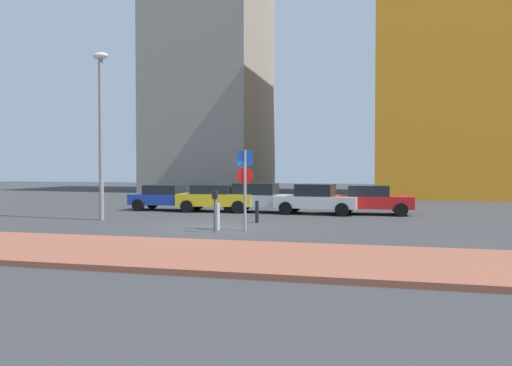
{
  "coord_description": "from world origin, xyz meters",
  "views": [
    {
      "loc": [
        6.06,
        -17.85,
        2.21
      ],
      "look_at": [
        0.6,
        3.88,
        1.6
      ],
      "focal_mm": 34.98,
      "sensor_mm": 36.0,
      "label": 1
    }
  ],
  "objects_px": {
    "parking_meter": "(215,206)",
    "street_lamp": "(101,122)",
    "traffic_bollard_near": "(218,217)",
    "parking_sign_post": "(245,180)",
    "parked_car_yellow": "(216,197)",
    "parked_car_silver": "(260,197)",
    "parked_car_red": "(371,199)",
    "traffic_bollard_mid": "(257,212)",
    "parked_car_blue": "(168,197)",
    "parked_car_white": "(317,199)"
  },
  "relations": [
    {
      "from": "parked_car_blue",
      "to": "parked_car_white",
      "type": "height_order",
      "value": "parked_car_white"
    },
    {
      "from": "traffic_bollard_mid",
      "to": "parked_car_silver",
      "type": "bearing_deg",
      "value": 102.06
    },
    {
      "from": "parked_car_yellow",
      "to": "parked_car_red",
      "type": "height_order",
      "value": "parked_car_red"
    },
    {
      "from": "parked_car_blue",
      "to": "parking_meter",
      "type": "xyz_separation_m",
      "value": [
        5.55,
        -8.38,
        0.23
      ]
    },
    {
      "from": "parked_car_white",
      "to": "parked_car_red",
      "type": "relative_size",
      "value": 1.04
    },
    {
      "from": "parking_meter",
      "to": "street_lamp",
      "type": "distance_m",
      "value": 7.48
    },
    {
      "from": "parked_car_red",
      "to": "parking_sign_post",
      "type": "height_order",
      "value": "parking_sign_post"
    },
    {
      "from": "parked_car_silver",
      "to": "parked_car_red",
      "type": "xyz_separation_m",
      "value": [
        5.55,
        0.07,
        -0.02
      ]
    },
    {
      "from": "parked_car_red",
      "to": "street_lamp",
      "type": "xyz_separation_m",
      "value": [
        -11.27,
        -5.73,
        3.5
      ]
    },
    {
      "from": "traffic_bollard_near",
      "to": "traffic_bollard_mid",
      "type": "bearing_deg",
      "value": 74.47
    },
    {
      "from": "parked_car_red",
      "to": "traffic_bollard_near",
      "type": "height_order",
      "value": "parked_car_red"
    },
    {
      "from": "parked_car_blue",
      "to": "parked_car_yellow",
      "type": "relative_size",
      "value": 1.0
    },
    {
      "from": "parked_car_silver",
      "to": "parked_car_red",
      "type": "relative_size",
      "value": 1.09
    },
    {
      "from": "parked_car_yellow",
      "to": "parked_car_white",
      "type": "distance_m",
      "value": 5.31
    },
    {
      "from": "parked_car_blue",
      "to": "traffic_bollard_mid",
      "type": "distance_m",
      "value": 7.95
    },
    {
      "from": "parked_car_yellow",
      "to": "parked_car_red",
      "type": "distance_m",
      "value": 7.91
    },
    {
      "from": "parked_car_yellow",
      "to": "parked_car_silver",
      "type": "bearing_deg",
      "value": 5.48
    },
    {
      "from": "parking_sign_post",
      "to": "traffic_bollard_near",
      "type": "height_order",
      "value": "parking_sign_post"
    },
    {
      "from": "traffic_bollard_mid",
      "to": "street_lamp",
      "type": "bearing_deg",
      "value": -174.25
    },
    {
      "from": "parking_meter",
      "to": "traffic_bollard_near",
      "type": "height_order",
      "value": "parking_meter"
    },
    {
      "from": "street_lamp",
      "to": "parked_car_white",
      "type": "bearing_deg",
      "value": 31.49
    },
    {
      "from": "parked_car_blue",
      "to": "traffic_bollard_mid",
      "type": "xyz_separation_m",
      "value": [
        6.22,
        -4.94,
        -0.26
      ]
    },
    {
      "from": "parked_car_red",
      "to": "parked_car_yellow",
      "type": "bearing_deg",
      "value": -177.86
    },
    {
      "from": "traffic_bollard_near",
      "to": "parked_car_yellow",
      "type": "bearing_deg",
      "value": 109.28
    },
    {
      "from": "parked_car_silver",
      "to": "parked_car_red",
      "type": "height_order",
      "value": "parked_car_silver"
    },
    {
      "from": "parking_meter",
      "to": "street_lamp",
      "type": "height_order",
      "value": "street_lamp"
    },
    {
      "from": "parked_car_yellow",
      "to": "parked_car_silver",
      "type": "xyz_separation_m",
      "value": [
        2.36,
        0.23,
        0.03
      ]
    },
    {
      "from": "parked_car_red",
      "to": "parked_car_blue",
      "type": "bearing_deg",
      "value": -179.46
    },
    {
      "from": "parked_car_blue",
      "to": "parking_meter",
      "type": "height_order",
      "value": "parking_meter"
    },
    {
      "from": "parked_car_blue",
      "to": "parked_car_white",
      "type": "distance_m",
      "value": 8.11
    },
    {
      "from": "parked_car_yellow",
      "to": "street_lamp",
      "type": "xyz_separation_m",
      "value": [
        -3.36,
        -5.43,
        3.51
      ]
    },
    {
      "from": "parked_car_red",
      "to": "traffic_bollard_mid",
      "type": "height_order",
      "value": "parked_car_red"
    },
    {
      "from": "parked_car_yellow",
      "to": "parking_meter",
      "type": "relative_size",
      "value": 2.78
    },
    {
      "from": "street_lamp",
      "to": "traffic_bollard_near",
      "type": "height_order",
      "value": "street_lamp"
    },
    {
      "from": "parked_car_yellow",
      "to": "parking_sign_post",
      "type": "bearing_deg",
      "value": -63.91
    },
    {
      "from": "street_lamp",
      "to": "traffic_bollard_near",
      "type": "relative_size",
      "value": 7.43
    },
    {
      "from": "parked_car_white",
      "to": "traffic_bollard_near",
      "type": "bearing_deg",
      "value": -109.76
    },
    {
      "from": "parking_sign_post",
      "to": "parked_car_silver",
      "type": "bearing_deg",
      "value": 99.56
    },
    {
      "from": "parked_car_silver",
      "to": "traffic_bollard_mid",
      "type": "height_order",
      "value": "parked_car_silver"
    },
    {
      "from": "parked_car_red",
      "to": "traffic_bollard_near",
      "type": "relative_size",
      "value": 4.09
    },
    {
      "from": "traffic_bollard_mid",
      "to": "parking_sign_post",
      "type": "bearing_deg",
      "value": -85.13
    },
    {
      "from": "parking_meter",
      "to": "street_lamp",
      "type": "xyz_separation_m",
      "value": [
        -6.12,
        2.75,
        3.31
      ]
    },
    {
      "from": "parked_car_blue",
      "to": "traffic_bollard_near",
      "type": "relative_size",
      "value": 4.14
    },
    {
      "from": "parked_car_blue",
      "to": "parking_meter",
      "type": "distance_m",
      "value": 10.06
    },
    {
      "from": "parking_meter",
      "to": "traffic_bollard_mid",
      "type": "height_order",
      "value": "parking_meter"
    },
    {
      "from": "parked_car_yellow",
      "to": "parking_sign_post",
      "type": "distance_m",
      "value": 8.37
    },
    {
      "from": "parking_sign_post",
      "to": "parked_car_blue",
      "type": "bearing_deg",
      "value": 130.12
    },
    {
      "from": "parking_sign_post",
      "to": "traffic_bollard_mid",
      "type": "distance_m",
      "value": 3.05
    },
    {
      "from": "parked_car_yellow",
      "to": "parking_sign_post",
      "type": "relative_size",
      "value": 1.39
    },
    {
      "from": "parked_car_white",
      "to": "traffic_bollard_near",
      "type": "xyz_separation_m",
      "value": [
        -2.67,
        -7.43,
        -0.27
      ]
    }
  ]
}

